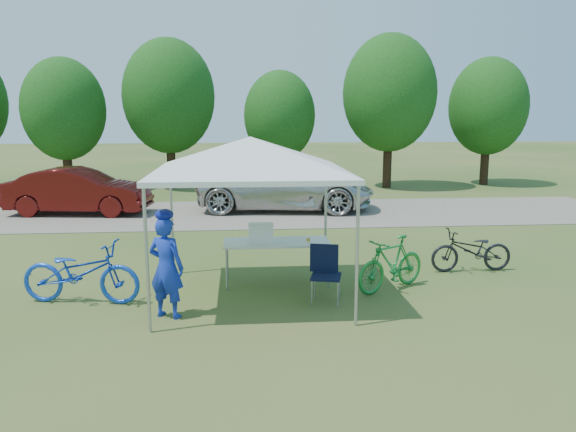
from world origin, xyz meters
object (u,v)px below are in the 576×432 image
at_px(folding_chair, 325,268).
at_px(bike_green, 391,263).
at_px(cyclist, 166,268).
at_px(bike_dark, 472,250).
at_px(minivan, 286,185).
at_px(cooler, 261,233).
at_px(sedan, 78,191).
at_px(bike_blue, 81,272).
at_px(folding_table, 277,243).

xyz_separation_m(folding_chair, bike_green, (1.26, 0.46, -0.07)).
height_order(cyclist, bike_green, cyclist).
distance_m(bike_dark, minivan, 8.10).
xyz_separation_m(cooler, bike_dark, (4.19, 0.42, -0.53)).
height_order(cyclist, bike_dark, cyclist).
height_order(cooler, sedan, sedan).
xyz_separation_m(cyclist, sedan, (-3.83, 9.26, -0.06)).
relative_size(cyclist, sedan, 0.37).
height_order(folding_chair, bike_blue, bike_blue).
bearing_deg(minivan, cyclist, 170.88).
relative_size(cooler, bike_dark, 0.28).
bearing_deg(sedan, bike_green, -130.63).
bearing_deg(folding_table, minivan, 84.08).
bearing_deg(folding_table, bike_green, -16.41).
bearing_deg(sedan, cyclist, -150.95).
bearing_deg(bike_blue, cyclist, -108.11).
bearing_deg(bike_blue, sedan, 25.12).
relative_size(bike_dark, sedan, 0.38).
bearing_deg(bike_blue, bike_green, -77.73).
bearing_deg(sedan, folding_table, -137.08).
bearing_deg(folding_chair, cooler, 148.52).
distance_m(cooler, minivan, 7.98).
xyz_separation_m(cyclist, bike_dark, (5.69, 2.04, -0.36)).
bearing_deg(minivan, folding_table, -179.69).
height_order(folding_table, folding_chair, folding_chair).
xyz_separation_m(folding_chair, sedan, (-6.37, 8.69, 0.17)).
bearing_deg(bike_green, cyclist, -107.11).
relative_size(folding_table, minivan, 0.34).
bearing_deg(cyclist, folding_chair, -143.11).
height_order(minivan, sedan, minivan).
height_order(cyclist, minivan, minivan).
height_order(bike_dark, minivan, minivan).
height_order(folding_table, minivan, minivan).
relative_size(cooler, minivan, 0.08).
bearing_deg(bike_dark, bike_green, -63.41).
distance_m(cyclist, minivan, 9.87).
height_order(folding_chair, cooler, cooler).
bearing_deg(sedan, minivan, -81.11).
bearing_deg(bike_green, minivan, 155.63).
distance_m(folding_table, cooler, 0.36).
bearing_deg(folding_chair, cyclist, -153.37).
bearing_deg(bike_green, folding_table, -138.69).
relative_size(bike_blue, bike_green, 1.23).
relative_size(folding_chair, cyclist, 0.60).
xyz_separation_m(cooler, sedan, (-5.34, 7.64, -0.23)).
distance_m(cooler, sedan, 9.32).
bearing_deg(folding_chair, bike_blue, -169.13).
distance_m(bike_green, sedan, 11.22).
distance_m(folding_table, folding_chair, 1.30).
bearing_deg(cooler, bike_green, -14.44).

